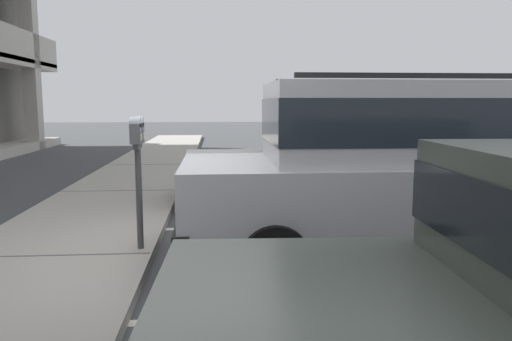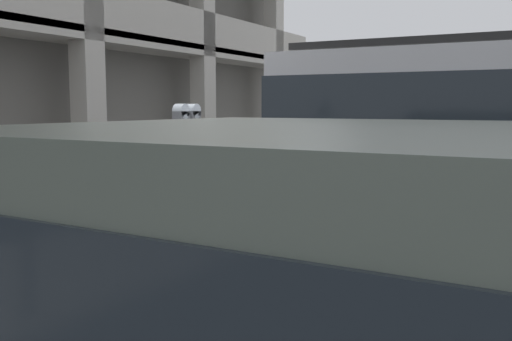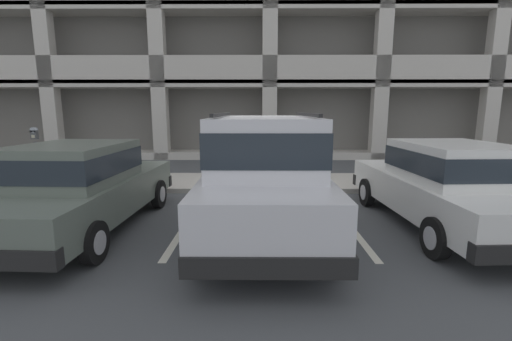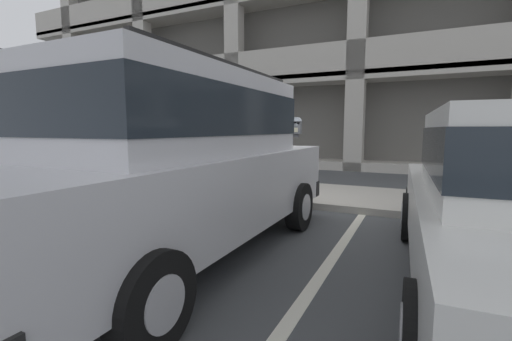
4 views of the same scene
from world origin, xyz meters
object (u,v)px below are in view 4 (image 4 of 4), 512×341
object	(u,v)px
red_sedan	(10,168)
parking_meter_far	(70,140)
fire_hydrant	(151,169)
parking_meter_near	(291,139)
silver_suv	(178,158)

from	to	relation	value
red_sedan	parking_meter_far	xyz separation A→B (m)	(-2.61, 2.89, 0.30)
fire_hydrant	parking_meter_near	bearing A→B (deg)	-4.72
parking_meter_near	fire_hydrant	xyz separation A→B (m)	(-3.60, 0.30, -0.77)
silver_suv	fire_hydrant	bearing A→B (deg)	136.18
silver_suv	red_sedan	xyz separation A→B (m)	(-3.13, -0.00, -0.27)
silver_suv	parking_meter_near	distance (m)	2.89
parking_meter_far	silver_suv	bearing A→B (deg)	-26.75
silver_suv	parking_meter_near	bearing A→B (deg)	84.37
parking_meter_near	parking_meter_far	xyz separation A→B (m)	(-6.01, 0.02, -0.11)
silver_suv	parking_meter_far	xyz separation A→B (m)	(-5.73, 2.89, 0.04)
parking_meter_near	silver_suv	bearing A→B (deg)	-95.40
parking_meter_far	fire_hydrant	distance (m)	2.51
parking_meter_far	red_sedan	bearing A→B (deg)	-47.93
silver_suv	parking_meter_far	world-z (taller)	silver_suv
parking_meter_far	fire_hydrant	xyz separation A→B (m)	(2.41, 0.28, -0.66)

